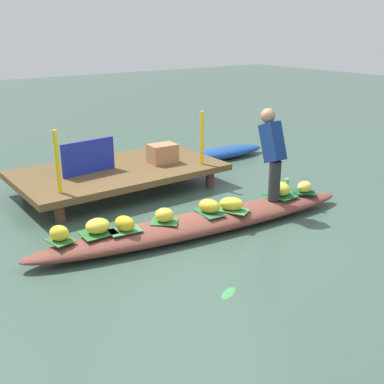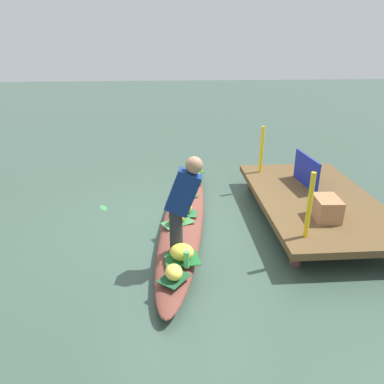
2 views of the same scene
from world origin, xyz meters
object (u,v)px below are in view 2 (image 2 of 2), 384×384
banana_bunch_1 (178,217)px  water_bottle (186,259)px  produce_crate (326,208)px  banana_bunch_2 (188,180)px  banana_bunch_4 (187,192)px  banana_bunch_7 (184,208)px  banana_bunch_3 (182,252)px  market_banner (306,171)px  banana_bunch_5 (194,175)px  banana_bunch_0 (174,272)px  vendor_boat (184,217)px  vendor_person (183,200)px  banana_bunch_6 (196,167)px

banana_bunch_1 → water_bottle: bearing=3.5°
banana_bunch_1 → produce_crate: bearing=82.8°
banana_bunch_2 → water_bottle: water_bottle is taller
banana_bunch_4 → banana_bunch_7: size_ratio=0.80×
banana_bunch_3 → market_banner: size_ratio=0.33×
banana_bunch_4 → produce_crate: size_ratio=0.52×
banana_bunch_5 → produce_crate: 2.60m
banana_bunch_0 → market_banner: size_ratio=0.27×
vendor_boat → vendor_person: (1.15, -0.06, 0.82)m
produce_crate → banana_bunch_4: bearing=-122.3°
vendor_boat → produce_crate: 2.09m
banana_bunch_7 → vendor_person: 1.19m
banana_bunch_3 → banana_bunch_0: bearing=-15.6°
banana_bunch_6 → vendor_person: 2.98m
banana_bunch_2 → banana_bunch_4: 0.52m
vendor_person → banana_bunch_5: bearing=172.7°
banana_bunch_4 → market_banner: size_ratio=0.26×
vendor_boat → banana_bunch_6: 1.78m
vendor_boat → banana_bunch_2: (-1.03, 0.12, 0.21)m
vendor_boat → market_banner: bearing=112.6°
vendor_boat → vendor_person: bearing=4.3°
banana_bunch_0 → water_bottle: bearing=144.7°
vendor_boat → banana_bunch_7: banana_bunch_7 is taller
banana_bunch_1 → banana_bunch_2: bearing=170.8°
vendor_person → produce_crate: bearing=103.6°
vendor_person → market_banner: 2.77m
vendor_boat → banana_bunch_5: banana_bunch_5 is taller
banana_bunch_2 → water_bottle: (2.53, -0.17, 0.01)m
market_banner → produce_crate: (1.23, -0.15, -0.10)m
vendor_boat → water_bottle: bearing=5.8°
banana_bunch_0 → banana_bunch_7: banana_bunch_7 is taller
banana_bunch_2 → banana_bunch_1: bearing=-9.2°
market_banner → banana_bunch_3: bearing=-53.6°
banana_bunch_7 → water_bottle: size_ratio=1.40×
vendor_person → banana_bunch_3: bearing=-7.5°
banana_bunch_7 → vendor_person: size_ratio=0.23×
vendor_boat → banana_bunch_6: banana_bunch_6 is taller
vendor_boat → banana_bunch_4: banana_bunch_4 is taller
banana_bunch_5 → banana_bunch_2: bearing=-24.2°
banana_bunch_2 → banana_bunch_4: bearing=-5.1°
banana_bunch_4 → produce_crate: 2.21m
banana_bunch_2 → water_bottle: size_ratio=1.28×
banana_bunch_0 → banana_bunch_5: banana_bunch_5 is taller
banana_bunch_5 → market_banner: market_banner is taller
banana_bunch_6 → banana_bunch_7: bearing=-10.0°
banana_bunch_0 → banana_bunch_3: banana_bunch_3 is taller
banana_bunch_6 → vendor_person: size_ratio=0.18×
banana_bunch_0 → banana_bunch_2: banana_bunch_2 is taller
banana_bunch_3 → vendor_person: vendor_person is taller
banana_bunch_5 → banana_bunch_0: bearing=-8.3°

